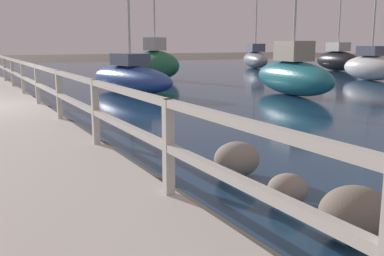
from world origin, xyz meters
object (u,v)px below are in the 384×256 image
object	(u,v)px
sailboat_gray	(255,58)
sailboat_blue	(130,77)
sailboat_teal	(293,75)
sailboat_green	(155,63)
sailboat_black	(337,59)
sailboat_white	(371,66)

from	to	relation	value
sailboat_gray	sailboat_blue	size ratio (longest dim) A/B	0.80
sailboat_blue	sailboat_teal	world-z (taller)	sailboat_blue
sailboat_green	sailboat_gray	xyz separation A→B (m)	(10.41, 5.92, -0.10)
sailboat_black	sailboat_teal	world-z (taller)	sailboat_teal
sailboat_gray	sailboat_teal	distance (m)	17.06
sailboat_teal	sailboat_green	bearing A→B (deg)	108.42
sailboat_black	sailboat_white	distance (m)	7.83
sailboat_black	sailboat_white	xyz separation A→B (m)	(-4.37, -6.50, -0.04)
sailboat_teal	sailboat_black	bearing A→B (deg)	47.31
sailboat_gray	sailboat_blue	distance (m)	17.65
sailboat_green	sailboat_black	xyz separation A→B (m)	(13.50, 1.03, -0.07)
sailboat_green	sailboat_gray	size ratio (longest dim) A/B	0.92
sailboat_black	sailboat_gray	distance (m)	5.79
sailboat_teal	sailboat_gray	bearing A→B (deg)	67.00
sailboat_green	sailboat_white	size ratio (longest dim) A/B	0.81
sailboat_green	sailboat_blue	size ratio (longest dim) A/B	0.74
sailboat_black	sailboat_blue	world-z (taller)	sailboat_blue
sailboat_white	sailboat_green	bearing A→B (deg)	150.13
sailboat_green	sailboat_white	xyz separation A→B (m)	(9.13, -5.47, -0.11)
sailboat_gray	sailboat_blue	bearing A→B (deg)	-120.82
sailboat_green	sailboat_blue	xyz separation A→B (m)	(-3.24, -5.26, -0.23)
sailboat_black	sailboat_teal	xyz separation A→B (m)	(-11.97, -9.67, -0.02)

